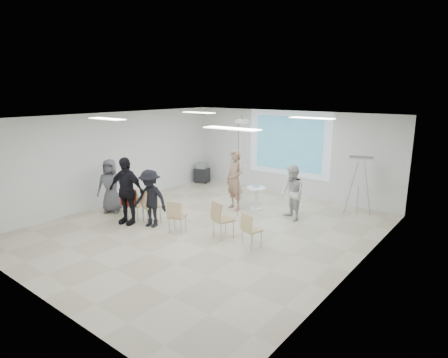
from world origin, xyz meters
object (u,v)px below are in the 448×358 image
Objects in this scene: audience_mid at (150,195)px; chair_far_left at (131,196)px; chair_left_mid at (134,203)px; flipchart_easel at (360,172)px; chair_left_inner at (148,203)px; laptop at (152,204)px; player_right at (292,190)px; audience_left at (126,186)px; chair_right_far at (250,228)px; chair_right_inner at (221,217)px; player_left at (235,176)px; av_cart at (202,173)px; audience_outer at (110,183)px; chair_center at (176,214)px; pedestal_table at (256,197)px.

chair_far_left is at bearing 154.47° from audience_mid.
chair_left_mid is 6.69m from flipchart_easel.
chair_left_inner reaches higher than laptop.
player_right is 0.82× the size of audience_left.
chair_right_far is 4.22m from flipchart_easel.
audience_mid is at bearing -6.58° from chair_left_inner.
chair_far_left is 2.75× the size of laptop.
chair_far_left is at bearing -114.49° from player_right.
chair_left_inner is 1.02× the size of chair_right_inner.
audience_mid reaches higher than chair_right_far.
audience_mid is (0.22, -0.24, 0.38)m from laptop.
chair_left_mid is 2.42× the size of laptop.
player_left reaches higher than flipchart_easel.
flipchart_easel is (1.38, 1.57, 0.44)m from player_right.
player_right is 4.88× the size of laptop.
chair_far_left is 0.46× the size of audience_left.
audience_left reaches higher than chair_far_left.
player_left is 2.60× the size of av_cart.
flipchart_easel is at bearing -18.28° from av_cart.
audience_mid is at bearing -93.37° from player_left.
chair_right_inner is 2.94m from audience_left.
audience_left reaches higher than audience_outer.
audience_outer reaches higher than player_right.
player_right is at bearing 22.08° from player_left.
chair_right_inner is at bearing -139.26° from flipchart_easel.
audience_mid is 1.95m from audience_outer.
av_cart is (-3.19, 4.62, -0.14)m from chair_center.
audience_left is at bearing -103.32° from chair_left_mid.
flipchart_easel is (5.41, 4.18, 0.74)m from chair_far_left.
audience_outer is at bearing 157.88° from chair_center.
chair_right_inner reaches higher than chair_right_far.
chair_left_inner is at bearing -82.46° from av_cart.
player_right is 0.98× the size of audience_mid.
chair_center is (0.02, -2.61, -0.55)m from player_left.
chair_right_far is (0.16, -2.39, -0.40)m from player_right.
audience_mid is (-2.94, -0.52, 0.41)m from chair_right_far.
chair_right_inner is 0.53× the size of audience_mid.
flipchart_easel reaches higher than chair_right_far.
pedestal_table is 4.02m from audience_left.
chair_right_inner is 6.03m from av_cart.
pedestal_table is 2.02× the size of laptop.
chair_left_inner is at bearing -104.95° from player_right.
player_left is at bearing 137.86° from chair_right_inner.
chair_far_left is at bearing -163.71° from flipchart_easel.
laptop is at bearing -153.51° from chair_right_inner.
chair_right_far reaches higher than pedestal_table.
chair_left_mid is at bearing -88.48° from av_cart.
chair_left_mid is at bearing 43.21° from laptop.
chair_right_far is 0.46× the size of audience_mid.
chair_left_mid is at bearing -31.28° from chair_far_left.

